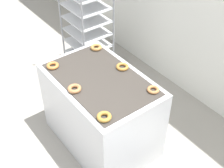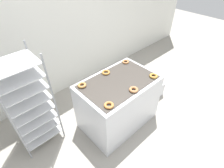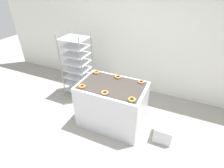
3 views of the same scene
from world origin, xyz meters
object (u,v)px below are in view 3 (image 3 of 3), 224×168
object	(u,v)px
donut_near_center	(105,93)
donut_far_left	(96,72)
donut_near_right	(132,99)
donut_far_center	(118,77)
glaze_bin	(164,132)
donut_near_left	(82,86)
donut_far_right	(141,82)
baking_rack_cart	(77,65)
fryer_machine	(112,105)

from	to	relation	value
donut_near_center	donut_far_left	size ratio (longest dim) A/B	1.01
donut_near_right	donut_far_center	distance (m)	0.75
glaze_bin	donut_near_left	size ratio (longest dim) A/B	2.82
donut_near_left	donut_far_center	bearing A→B (deg)	51.60
glaze_bin	donut_near_left	bearing A→B (deg)	-168.92
donut_far_left	donut_far_right	size ratio (longest dim) A/B	1.10
baking_rack_cart	donut_near_right	world-z (taller)	baking_rack_cart
fryer_machine	donut_near_left	size ratio (longest dim) A/B	9.51
glaze_bin	donut_near_right	bearing A→B (deg)	-151.90
donut_far_right	glaze_bin	bearing A→B (deg)	-25.98
donut_near_right	donut_far_right	world-z (taller)	donut_near_right
donut_far_left	donut_far_center	distance (m)	0.47
fryer_machine	glaze_bin	xyz separation A→B (m)	(1.04, 0.01, -0.30)
donut_far_right	fryer_machine	bearing A→B (deg)	-147.29
donut_near_center	donut_near_right	world-z (taller)	donut_near_center
fryer_machine	baking_rack_cart	bearing A→B (deg)	152.49
fryer_machine	donut_far_right	world-z (taller)	donut_far_right
donut_far_left	glaze_bin	bearing A→B (deg)	-10.15
donut_near_left	donut_far_right	distance (m)	1.08
glaze_bin	fryer_machine	bearing A→B (deg)	-179.32
donut_near_right	donut_far_right	distance (m)	0.59
donut_near_center	donut_near_left	bearing A→B (deg)	178.07
donut_far_center	donut_far_right	bearing A→B (deg)	0.67
donut_near_left	fryer_machine	bearing A→B (deg)	31.52
donut_near_left	donut_near_center	distance (m)	0.46
donut_near_left	donut_near_right	world-z (taller)	donut_near_right
baking_rack_cart	donut_far_center	distance (m)	1.22
donut_far_center	donut_near_left	bearing A→B (deg)	-128.40
fryer_machine	donut_near_right	size ratio (longest dim) A/B	9.42
glaze_bin	donut_near_left	distance (m)	1.71
donut_near_center	donut_far_center	bearing A→B (deg)	90.57
baking_rack_cart	donut_near_center	xyz separation A→B (m)	(1.17, -0.91, 0.13)
donut_far_center	baking_rack_cart	bearing A→B (deg)	164.61
baking_rack_cart	donut_far_left	size ratio (longest dim) A/B	12.00
glaze_bin	donut_far_right	xyz separation A→B (m)	(-0.58, 0.28, 0.77)
donut_near_right	donut_far_left	distance (m)	1.11
glaze_bin	donut_far_center	distance (m)	1.33
donut_near_right	donut_far_right	bearing A→B (deg)	91.33
donut_far_left	donut_far_center	size ratio (longest dim) A/B	0.98
donut_near_right	donut_far_center	bearing A→B (deg)	129.55
fryer_machine	glaze_bin	distance (m)	1.08
baking_rack_cart	donut_far_center	bearing A→B (deg)	-15.39
donut_far_left	donut_far_right	xyz separation A→B (m)	(0.93, 0.01, -0.00)
baking_rack_cart	donut_far_right	distance (m)	1.67
donut_near_left	donut_near_center	bearing A→B (deg)	-1.93
donut_near_left	donut_near_center	xyz separation A→B (m)	(0.46, -0.02, 0.00)
donut_near_left	donut_near_center	world-z (taller)	donut_near_center
baking_rack_cart	donut_near_center	bearing A→B (deg)	-37.71
donut_near_center	donut_near_right	size ratio (longest dim) A/B	1.01
donut_near_center	donut_far_center	world-z (taller)	donut_near_center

